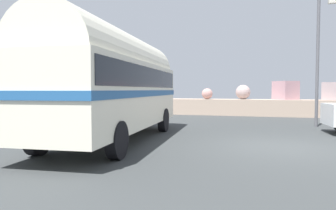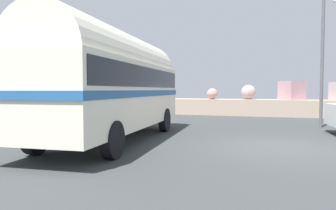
# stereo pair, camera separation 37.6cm
# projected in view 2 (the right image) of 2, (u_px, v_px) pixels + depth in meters

# --- Properties ---
(ground) EXTENTS (32.00, 26.00, 0.02)m
(ground) POSITION_uv_depth(u_px,v_px,m) (281.00, 148.00, 9.17)
(ground) COLOR #353839
(breakwater) EXTENTS (31.36, 1.98, 2.47)m
(breakwater) POSITION_uv_depth(u_px,v_px,m) (275.00, 104.00, 20.37)
(breakwater) COLOR tan
(breakwater) RESTS_ON ground
(vintage_coach) EXTENTS (3.11, 8.75, 3.70)m
(vintage_coach) POSITION_uv_depth(u_px,v_px,m) (114.00, 81.00, 10.41)
(vintage_coach) COLOR black
(vintage_coach) RESTS_ON ground
(lamp_post) EXTENTS (0.97, 0.57, 5.94)m
(lamp_post) POSITION_uv_depth(u_px,v_px,m) (324.00, 54.00, 14.06)
(lamp_post) COLOR #5B5B60
(lamp_post) RESTS_ON ground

